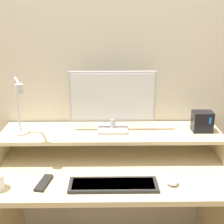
{
  "coord_description": "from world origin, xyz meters",
  "views": [
    {
      "loc": [
        -0.02,
        -1.27,
        1.66
      ],
      "look_at": [
        0.0,
        0.37,
        1.1
      ],
      "focal_mm": 50.0,
      "sensor_mm": 36.0,
      "label": 1
    }
  ],
  "objects_px": {
    "router_dock": "(202,121)",
    "desk_lamp": "(20,112)",
    "mouse": "(172,181)",
    "monitor": "(113,100)",
    "remote_control": "(44,183)",
    "keyboard": "(113,185)"
  },
  "relations": [
    {
      "from": "desk_lamp",
      "to": "remote_control",
      "type": "xyz_separation_m",
      "value": [
        0.17,
        -0.27,
        -0.3
      ]
    },
    {
      "from": "mouse",
      "to": "router_dock",
      "type": "bearing_deg",
      "value": 55.41
    },
    {
      "from": "desk_lamp",
      "to": "keyboard",
      "type": "distance_m",
      "value": 0.68
    },
    {
      "from": "keyboard",
      "to": "mouse",
      "type": "distance_m",
      "value": 0.31
    },
    {
      "from": "desk_lamp",
      "to": "router_dock",
      "type": "xyz_separation_m",
      "value": [
        1.09,
        0.07,
        -0.09
      ]
    },
    {
      "from": "desk_lamp",
      "to": "router_dock",
      "type": "height_order",
      "value": "desk_lamp"
    },
    {
      "from": "router_dock",
      "to": "mouse",
      "type": "xyz_separation_m",
      "value": [
        -0.24,
        -0.35,
        -0.2
      ]
    },
    {
      "from": "desk_lamp",
      "to": "router_dock",
      "type": "relative_size",
      "value": 2.78
    },
    {
      "from": "monitor",
      "to": "remote_control",
      "type": "bearing_deg",
      "value": -135.04
    },
    {
      "from": "keyboard",
      "to": "mouse",
      "type": "relative_size",
      "value": 6.05
    },
    {
      "from": "monitor",
      "to": "mouse",
      "type": "height_order",
      "value": "monitor"
    },
    {
      "from": "router_dock",
      "to": "desk_lamp",
      "type": "bearing_deg",
      "value": -176.52
    },
    {
      "from": "monitor",
      "to": "remote_control",
      "type": "distance_m",
      "value": 0.62
    },
    {
      "from": "router_dock",
      "to": "remote_control",
      "type": "bearing_deg",
      "value": -159.64
    },
    {
      "from": "desk_lamp",
      "to": "remote_control",
      "type": "distance_m",
      "value": 0.44
    },
    {
      "from": "desk_lamp",
      "to": "mouse",
      "type": "relative_size",
      "value": 4.57
    },
    {
      "from": "desk_lamp",
      "to": "router_dock",
      "type": "bearing_deg",
      "value": 3.48
    },
    {
      "from": "remote_control",
      "to": "keyboard",
      "type": "bearing_deg",
      "value": -4.16
    },
    {
      "from": "monitor",
      "to": "keyboard",
      "type": "relative_size",
      "value": 1.12
    },
    {
      "from": "monitor",
      "to": "mouse",
      "type": "xyz_separation_m",
      "value": [
        0.31,
        -0.38,
        -0.33
      ]
    },
    {
      "from": "desk_lamp",
      "to": "mouse",
      "type": "xyz_separation_m",
      "value": [
        0.85,
        -0.28,
        -0.29
      ]
    },
    {
      "from": "monitor",
      "to": "mouse",
      "type": "bearing_deg",
      "value": -50.79
    }
  ]
}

